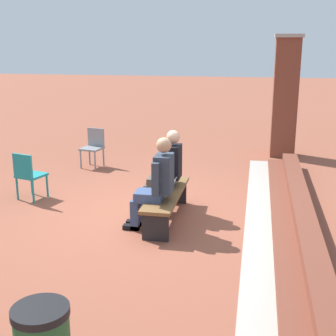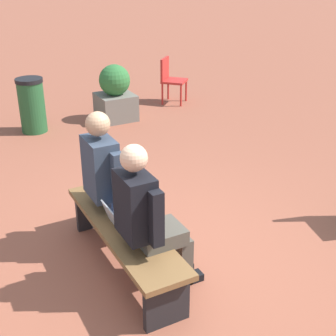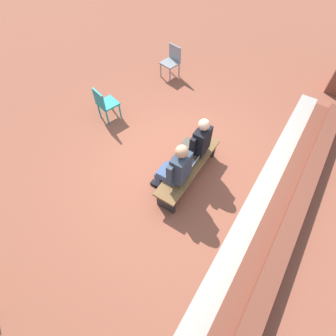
{
  "view_description": "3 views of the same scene",
  "coord_description": "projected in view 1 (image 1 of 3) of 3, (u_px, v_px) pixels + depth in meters",
  "views": [
    {
      "loc": [
        6.81,
        1.65,
        2.69
      ],
      "look_at": [
        -0.31,
        0.28,
        0.71
      ],
      "focal_mm": 50.0,
      "sensor_mm": 36.0,
      "label": 1
    },
    {
      "loc": [
        -3.12,
        1.65,
        2.63
      ],
      "look_at": [
        0.04,
        -0.05,
        0.96
      ],
      "focal_mm": 50.0,
      "sensor_mm": 36.0,
      "label": 2
    },
    {
      "loc": [
        2.88,
        1.65,
        4.43
      ],
      "look_at": [
        0.64,
        0.2,
        0.83
      ],
      "focal_mm": 28.0,
      "sensor_mm": 36.0,
      "label": 3
    }
  ],
  "objects": [
    {
      "name": "plastic_chair_near_bench_right",
      "position": [
        94.0,
        145.0,
        10.23
      ],
      "size": [
        0.5,
        0.5,
        0.84
      ],
      "color": "gray",
      "rests_on": "ground"
    },
    {
      "name": "brick_steps",
      "position": [
        296.0,
        221.0,
        6.88
      ],
      "size": [
        7.22,
        0.6,
        0.3
      ],
      "color": "brown",
      "rests_on": "ground"
    },
    {
      "name": "laptop",
      "position": [
        167.0,
        189.0,
        7.13
      ],
      "size": [
        0.32,
        0.29,
        0.21
      ],
      "color": "#9EA0A5",
      "rests_on": "bench"
    },
    {
      "name": "brick_pillar_left_of_steps",
      "position": [
        285.0,
        96.0,
        10.97
      ],
      "size": [
        0.64,
        0.64,
        2.84
      ],
      "color": "brown",
      "rests_on": "ground"
    },
    {
      "name": "concrete_strip",
      "position": [
        258.0,
        226.0,
        7.02
      ],
      "size": [
        8.02,
        0.4,
        0.01
      ],
      "primitive_type": "cube",
      "color": "#A8A399",
      "rests_on": "ground"
    },
    {
      "name": "person_student",
      "position": [
        167.0,
        169.0,
        7.44
      ],
      "size": [
        0.54,
        0.69,
        1.35
      ],
      "color": "#4C473D",
      "rests_on": "ground"
    },
    {
      "name": "plastic_chair_by_pillar",
      "position": [
        28.0,
        173.0,
        8.07
      ],
      "size": [
        0.52,
        0.52,
        0.84
      ],
      "color": "teal",
      "rests_on": "ground"
    },
    {
      "name": "person_adult",
      "position": [
        156.0,
        181.0,
        6.72
      ],
      "size": [
        0.57,
        0.71,
        1.38
      ],
      "color": "#384C75",
      "rests_on": "ground"
    },
    {
      "name": "ground_plane",
      "position": [
        147.0,
        215.0,
        7.46
      ],
      "size": [
        60.0,
        60.0,
        0.0
      ],
      "primitive_type": "plane",
      "color": "brown"
    },
    {
      "name": "bench",
      "position": [
        166.0,
        198.0,
        7.18
      ],
      "size": [
        1.8,
        0.44,
        0.45
      ],
      "color": "brown",
      "rests_on": "ground"
    }
  ]
}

